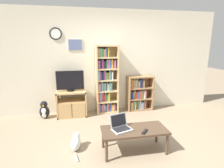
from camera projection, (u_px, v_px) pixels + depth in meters
name	position (u px, v px, depth m)	size (l,w,h in m)	color
ground_plane	(128.00, 150.00, 2.97)	(18.00, 18.00, 0.00)	gray
wall_back	(109.00, 62.00, 4.53)	(5.83, 0.09, 2.60)	beige
tv_stand	(72.00, 103.00, 4.31)	(0.71, 0.43, 0.63)	tan
television	(70.00, 81.00, 4.20)	(0.65, 0.18, 0.50)	black
bookshelf_tall	(106.00, 81.00, 4.44)	(0.56, 0.31, 1.73)	tan
bookshelf_short	(138.00, 94.00, 4.70)	(0.68, 0.30, 0.93)	#9E754C
coffee_table	(134.00, 132.00, 2.86)	(1.07, 0.47, 0.40)	#4C3828
laptop	(120.00, 126.00, 2.84)	(0.37, 0.34, 0.24)	#B7BABC
remote_near_laptop	(145.00, 132.00, 2.75)	(0.14, 0.15, 0.02)	black
cat	(76.00, 142.00, 2.97)	(0.21, 0.52, 0.27)	white
penguin_figurine	(44.00, 111.00, 4.18)	(0.23, 0.21, 0.43)	black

